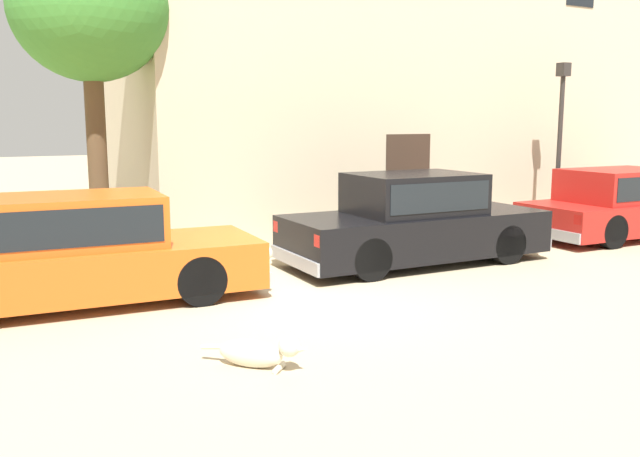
% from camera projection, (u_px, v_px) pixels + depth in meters
% --- Properties ---
extents(ground_plane, '(80.00, 80.00, 0.00)m').
position_uv_depth(ground_plane, '(309.00, 297.00, 9.17)').
color(ground_plane, tan).
extents(parked_sedan_nearest, '(4.82, 2.06, 1.44)m').
position_uv_depth(parked_sedan_nearest, '(81.00, 250.00, 8.78)').
color(parked_sedan_nearest, '#D15619').
rests_on(parked_sedan_nearest, ground_plane).
extents(parked_sedan_second, '(4.65, 1.88, 1.51)m').
position_uv_depth(parked_sedan_second, '(415.00, 219.00, 11.26)').
color(parked_sedan_second, black).
rests_on(parked_sedan_second, ground_plane).
extents(parked_sedan_third, '(4.72, 1.93, 1.40)m').
position_uv_depth(parked_sedan_third, '(624.00, 203.00, 13.79)').
color(parked_sedan_third, '#AD1E19').
rests_on(parked_sedan_third, ground_plane).
extents(apartment_block, '(14.85, 5.81, 8.21)m').
position_uv_depth(apartment_block, '(413.00, 51.00, 17.02)').
color(apartment_block, beige).
rests_on(apartment_block, ground_plane).
extents(stray_dog_spotted, '(0.81, 0.88, 0.40)m').
position_uv_depth(stray_dog_spotted, '(260.00, 352.00, 6.53)').
color(stray_dog_spotted, beige).
rests_on(stray_dog_spotted, ground_plane).
extents(street_lamp, '(0.22, 0.22, 3.58)m').
position_uv_depth(street_lamp, '(561.00, 123.00, 14.45)').
color(street_lamp, '#2D2B28').
rests_on(street_lamp, ground_plane).
extents(acacia_tree_left, '(2.53, 2.28, 5.40)m').
position_uv_depth(acacia_tree_left, '(90.00, 10.00, 10.82)').
color(acacia_tree_left, brown).
rests_on(acacia_tree_left, ground_plane).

